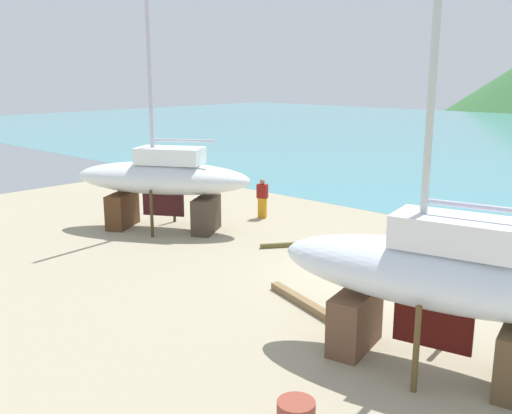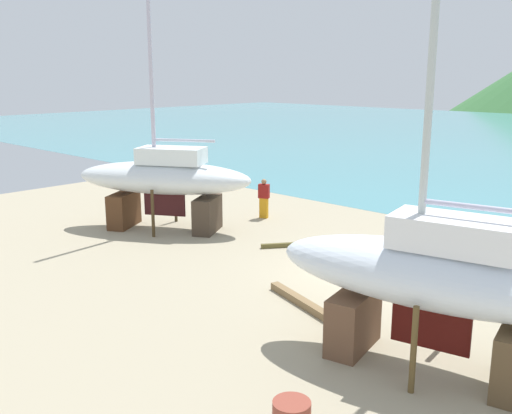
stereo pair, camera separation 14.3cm
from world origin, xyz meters
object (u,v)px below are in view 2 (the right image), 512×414
object	(u,v)px
sailboat_large_starboard	(435,279)
barrel_rust_far	(435,276)
sailboat_small_center	(164,180)
barrel_ochre	(132,194)
worker	(264,198)
barrel_tipped_right	(510,268)

from	to	relation	value
sailboat_large_starboard	barrel_rust_far	world-z (taller)	sailboat_large_starboard
sailboat_small_center	sailboat_large_starboard	world-z (taller)	sailboat_small_center
barrel_ochre	barrel_rust_far	bearing A→B (deg)	-1.83
sailboat_small_center	sailboat_large_starboard	distance (m)	13.04
sailboat_small_center	barrel_ochre	bearing A→B (deg)	-51.04
sailboat_small_center	worker	size ratio (longest dim) A/B	6.76
barrel_rust_far	barrel_tipped_right	distance (m)	2.51
sailboat_large_starboard	barrel_rust_far	bearing A→B (deg)	-75.84
sailboat_large_starboard	worker	size ratio (longest dim) A/B	6.74
sailboat_large_starboard	barrel_ochre	bearing A→B (deg)	-26.78
worker	barrel_tipped_right	bearing A→B (deg)	-114.54
barrel_rust_far	barrel_ochre	bearing A→B (deg)	178.17
worker	barrel_tipped_right	world-z (taller)	worker
barrel_ochre	barrel_tipped_right	bearing A→B (deg)	5.68
worker	barrel_rust_far	size ratio (longest dim) A/B	2.12
barrel_rust_far	barrel_tipped_right	bearing A→B (deg)	59.70
barrel_rust_far	sailboat_large_starboard	bearing A→B (deg)	-64.65
sailboat_large_starboard	sailboat_small_center	bearing A→B (deg)	-24.72
sailboat_small_center	worker	distance (m)	4.37
barrel_tipped_right	barrel_rust_far	bearing A→B (deg)	-120.30
worker	barrel_ochre	distance (m)	6.90
barrel_ochre	sailboat_small_center	bearing A→B (deg)	-20.63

